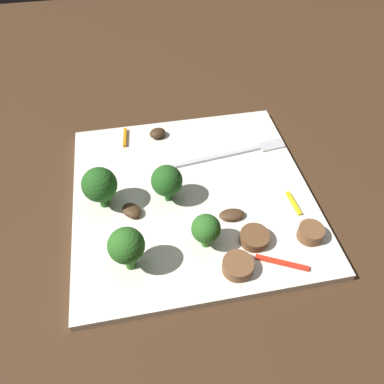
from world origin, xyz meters
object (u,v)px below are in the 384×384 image
fork (234,153)px  sausage_slice_0 (311,233)px  sausage_slice_1 (238,266)px  mushroom_0 (232,215)px  broccoli_floret_1 (100,185)px  broccoli_floret_2 (210,228)px  pepper_strip_0 (282,263)px  pepper_strip_1 (294,203)px  broccoli_floret_0 (167,181)px  broccoli_floret_3 (126,246)px  plate (192,195)px  mushroom_2 (158,133)px  mushroom_1 (132,210)px  sausage_slice_2 (254,238)px  pepper_strip_2 (125,137)px

fork → sausage_slice_0: 0.16m
sausage_slice_0 → sausage_slice_1: sausage_slice_0 is taller
mushroom_0 → broccoli_floret_1: bearing=161.8°
fork → broccoli_floret_2: broccoli_floret_2 is taller
pepper_strip_0 → pepper_strip_1: bearing=60.6°
broccoli_floret_0 → pepper_strip_0: broccoli_floret_0 is taller
sausage_slice_1 → broccoli_floret_3: bearing=167.1°
plate → mushroom_2: (-0.03, 0.12, 0.01)m
mushroom_1 → broccoli_floret_0: bearing=17.0°
mushroom_0 → mushroom_2: bearing=112.4°
broccoli_floret_0 → mushroom_0: bearing=-31.1°
broccoli_floret_2 → sausage_slice_2: bearing=-6.5°
pepper_strip_0 → plate: bearing=122.3°
sausage_slice_1 → mushroom_0: bearing=80.1°
plate → broccoli_floret_0: broccoli_floret_0 is taller
sausage_slice_2 → pepper_strip_1: bearing=33.7°
broccoli_floret_2 → mushroom_1: bearing=143.7°
sausage_slice_0 → sausage_slice_2: sausage_slice_0 is taller
fork → broccoli_floret_2: size_ratio=3.89×
broccoli_floret_1 → mushroom_1: 0.05m
mushroom_2 → pepper_strip_0: bearing=-66.1°
broccoli_floret_3 → mushroom_0: 0.14m
mushroom_2 → broccoli_floret_3: bearing=-104.8°
sausage_slice_2 → pepper_strip_0: 0.04m
sausage_slice_1 → sausage_slice_0: bearing=15.3°
mushroom_0 → pepper_strip_2: (-0.12, 0.17, -0.00)m
mushroom_0 → mushroom_1: (-0.12, 0.03, 0.00)m
mushroom_2 → sausage_slice_2: bearing=-67.4°
plate → fork: (0.07, 0.06, 0.01)m
broccoli_floret_1 → pepper_strip_0: broccoli_floret_1 is taller
broccoli_floret_2 → sausage_slice_0: (0.12, -0.01, -0.02)m
sausage_slice_2 → pepper_strip_1: 0.08m
mushroom_1 → pepper_strip_2: (0.00, 0.14, -0.00)m
broccoli_floret_1 → sausage_slice_1: broccoli_floret_1 is taller
fork → broccoli_floret_0: broccoli_floret_0 is taller
broccoli_floret_0 → mushroom_1: size_ratio=1.98×
mushroom_0 → mushroom_1: bearing=166.3°
sausage_slice_0 → pepper_strip_2: sausage_slice_0 is taller
plate → sausage_slice_0: 0.15m
broccoli_floret_2 → broccoli_floret_3: (-0.09, -0.01, 0.01)m
fork → sausage_slice_2: 0.15m
broccoli_floret_2 → mushroom_0: size_ratio=1.49×
sausage_slice_2 → pepper_strip_2: bearing=122.5°
plate → pepper_strip_2: bearing=122.4°
sausage_slice_1 → mushroom_1: size_ratio=1.27×
mushroom_0 → mushroom_2: mushroom_2 is taller
sausage_slice_0 → pepper_strip_0: (-0.04, -0.03, -0.01)m
fork → mushroom_0: (-0.03, -0.11, 0.00)m
broccoli_floret_3 → sausage_slice_1: 0.12m
broccoli_floret_1 → mushroom_0: (0.15, -0.05, -0.03)m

